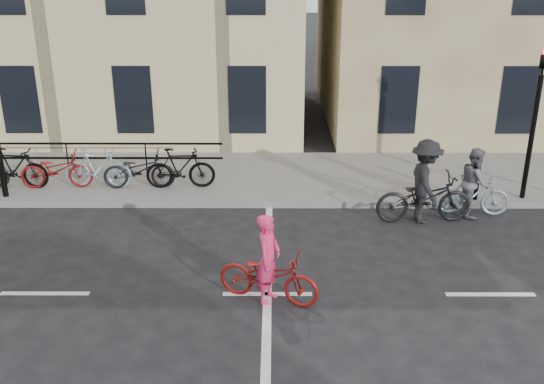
{
  "coord_description": "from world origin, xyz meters",
  "views": [
    {
      "loc": [
        0.12,
        -9.46,
        5.63
      ],
      "look_at": [
        0.08,
        2.24,
        1.1
      ],
      "focal_mm": 40.0,
      "sensor_mm": 36.0,
      "label": 1
    }
  ],
  "objects_px": {
    "cyclist_grey": "(474,188)",
    "cyclist_dark": "(424,190)",
    "cyclist_pink": "(268,272)",
    "traffic_light": "(537,105)"
  },
  "relations": [
    {
      "from": "traffic_light",
      "to": "cyclist_dark",
      "type": "bearing_deg",
      "value": -158.01
    },
    {
      "from": "cyclist_pink",
      "to": "cyclist_dark",
      "type": "xyz_separation_m",
      "value": [
        3.48,
        3.45,
        0.19
      ]
    },
    {
      "from": "cyclist_grey",
      "to": "cyclist_pink",
      "type": "bearing_deg",
      "value": 136.65
    },
    {
      "from": "cyclist_pink",
      "to": "cyclist_dark",
      "type": "relative_size",
      "value": 0.88
    },
    {
      "from": "traffic_light",
      "to": "cyclist_dark",
      "type": "height_order",
      "value": "traffic_light"
    },
    {
      "from": "traffic_light",
      "to": "cyclist_pink",
      "type": "distance_m",
      "value": 7.89
    },
    {
      "from": "cyclist_pink",
      "to": "cyclist_grey",
      "type": "relative_size",
      "value": 1.12
    },
    {
      "from": "cyclist_grey",
      "to": "cyclist_dark",
      "type": "distance_m",
      "value": 1.31
    },
    {
      "from": "cyclist_grey",
      "to": "cyclist_dark",
      "type": "relative_size",
      "value": 0.78
    },
    {
      "from": "traffic_light",
      "to": "cyclist_grey",
      "type": "distance_m",
      "value": 2.42
    }
  ]
}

